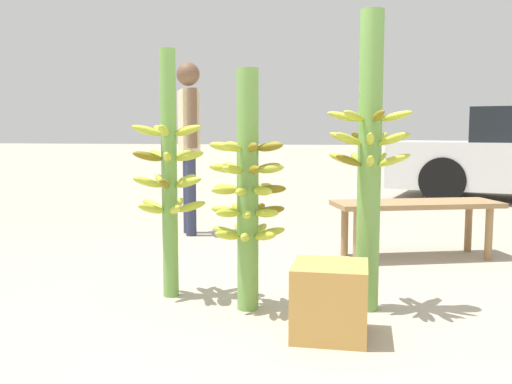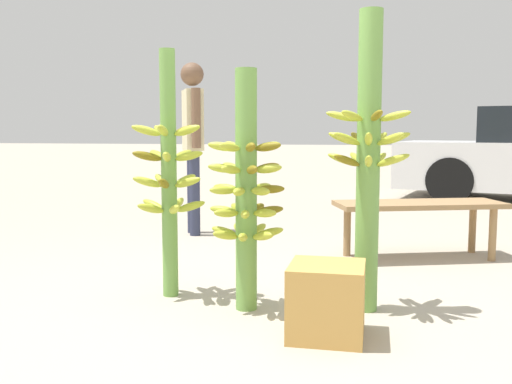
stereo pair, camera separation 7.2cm
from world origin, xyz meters
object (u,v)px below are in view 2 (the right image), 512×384
at_px(banana_stalk_right, 368,159).
at_px(market_bench, 419,210).
at_px(banana_stalk_left, 169,172).
at_px(produce_crate, 327,301).
at_px(banana_stalk_center, 246,191).
at_px(vendor_person, 193,130).

distance_m(banana_stalk_right, market_bench, 1.59).
distance_m(banana_stalk_left, produce_crate, 1.30).
distance_m(banana_stalk_center, vendor_person, 2.54).
bearing_deg(vendor_person, banana_stalk_right, -167.41).
xyz_separation_m(banana_stalk_right, produce_crate, (-0.19, -0.48, -0.69)).
distance_m(banana_stalk_center, produce_crate, 0.80).
relative_size(banana_stalk_center, banana_stalk_right, 0.81).
bearing_deg(banana_stalk_right, banana_stalk_left, 178.03).
distance_m(banana_stalk_left, banana_stalk_right, 1.22).
distance_m(banana_stalk_center, banana_stalk_right, 0.72).
relative_size(vendor_person, market_bench, 1.20).
xyz_separation_m(banana_stalk_right, market_bench, (0.39, 1.46, -0.48)).
xyz_separation_m(banana_stalk_left, produce_crate, (1.03, -0.52, -0.60)).
distance_m(vendor_person, market_bench, 2.34).
bearing_deg(banana_stalk_left, banana_stalk_right, -1.97).
distance_m(vendor_person, produce_crate, 3.18).
xyz_separation_m(banana_stalk_right, vendor_person, (-1.75, 2.15, 0.16)).
distance_m(banana_stalk_left, vendor_person, 2.19).
bearing_deg(produce_crate, market_bench, 73.45).
height_order(banana_stalk_left, banana_stalk_right, banana_stalk_right).
xyz_separation_m(banana_stalk_center, market_bench, (1.08, 1.59, -0.30)).
distance_m(market_bench, produce_crate, 2.04).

